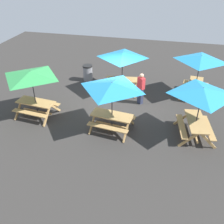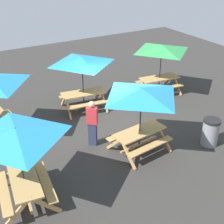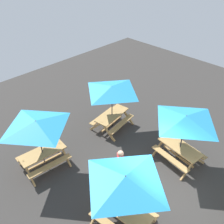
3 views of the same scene
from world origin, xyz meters
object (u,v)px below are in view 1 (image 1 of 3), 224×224
at_px(person_standing, 141,88).
at_px(picnic_table_3, 123,58).
at_px(picnic_table_0, 202,95).
at_px(picnic_table_1, 112,89).
at_px(trash_bin_gray, 88,73).
at_px(picnic_table_4, 200,61).
at_px(picnic_table_2, 31,78).

bearing_deg(person_standing, picnic_table_3, -1.98).
relative_size(picnic_table_3, person_standing, 1.40).
bearing_deg(person_standing, picnic_table_0, -179.71).
height_order(picnic_table_1, trash_bin_gray, picnic_table_1).
height_order(picnic_table_4, person_standing, picnic_table_4).
xyz_separation_m(picnic_table_0, trash_bin_gray, (-6.13, 4.24, -1.49)).
bearing_deg(picnic_table_4, person_standing, 124.62).
relative_size(picnic_table_2, trash_bin_gray, 2.38).
xyz_separation_m(picnic_table_3, person_standing, (1.19, -1.09, -1.10)).
bearing_deg(trash_bin_gray, picnic_table_2, -104.81).
bearing_deg(picnic_table_1, person_standing, 78.26).
distance_m(picnic_table_1, picnic_table_4, 5.49).
height_order(picnic_table_3, person_standing, picnic_table_3).
bearing_deg(picnic_table_3, trash_bin_gray, 151.60).
relative_size(picnic_table_4, person_standing, 1.40).
bearing_deg(picnic_table_1, picnic_table_2, -176.72).
bearing_deg(picnic_table_1, trash_bin_gray, 126.91).
bearing_deg(picnic_table_0, picnic_table_4, -10.54).
bearing_deg(picnic_table_0, picnic_table_2, 82.58).
relative_size(picnic_table_2, picnic_table_3, 1.00).
xyz_separation_m(picnic_table_3, trash_bin_gray, (-2.31, 0.93, -1.49)).
bearing_deg(picnic_table_2, trash_bin_gray, 81.46).
height_order(picnic_table_4, trash_bin_gray, picnic_table_4).
xyz_separation_m(picnic_table_1, picnic_table_4, (3.68, 4.08, 0.00)).
distance_m(picnic_table_0, picnic_table_4, 3.73).
distance_m(picnic_table_3, trash_bin_gray, 2.90).
relative_size(picnic_table_2, person_standing, 1.40).
bearing_deg(picnic_table_1, picnic_table_3, 102.03).
distance_m(picnic_table_1, trash_bin_gray, 5.49).
distance_m(picnic_table_1, picnic_table_2, 3.76).
xyz_separation_m(picnic_table_1, trash_bin_gray, (-2.61, 4.60, -1.49)).
xyz_separation_m(picnic_table_0, person_standing, (-2.63, 2.22, -1.10)).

